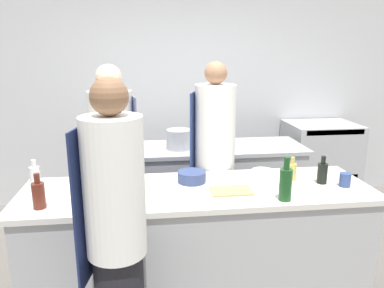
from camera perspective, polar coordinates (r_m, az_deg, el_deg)
name	(u,v)px	position (r m, az deg, el deg)	size (l,w,h in m)	color
wall_back	(174,91)	(4.74, -2.76, 8.05)	(8.00, 0.06, 2.80)	silver
prep_counter	(198,244)	(2.97, 0.89, -15.02)	(2.58, 0.78, 0.91)	#A8AAAF
pass_counter	(198,187)	(4.07, 0.90, -6.64)	(2.26, 0.70, 0.91)	#A8AAAF
oven_range	(319,163)	(5.02, 18.82, -2.74)	(0.83, 0.68, 1.02)	#A8AAAF
chef_at_prep_near	(116,239)	(2.16, -11.47, -13.94)	(0.37, 0.35, 1.78)	black
chef_at_stove	(114,167)	(3.39, -11.85, -3.45)	(0.41, 0.40, 1.79)	black
chef_at_pass_far	(214,165)	(3.33, 3.38, -3.18)	(0.41, 0.40, 1.81)	black
bottle_olive_oil	(39,194)	(2.61, -22.34, -7.13)	(0.08, 0.08, 0.24)	#5B2319
bottle_vinegar	(35,175)	(3.04, -22.82, -4.43)	(0.08, 0.08, 0.20)	silver
bottle_wine	(91,187)	(2.54, -15.14, -6.29)	(0.06, 0.06, 0.32)	#2D5175
bottle_cooking_oil	(292,171)	(3.03, 15.00, -3.99)	(0.07, 0.07, 0.19)	#B2A84C
bottle_sauce	(322,172)	(3.02, 19.25, -4.12)	(0.08, 0.08, 0.21)	black
bottle_water	(286,183)	(2.61, 14.07, -5.83)	(0.09, 0.09, 0.30)	#19471E
bowl_mixing_large	(147,186)	(2.74, -6.86, -6.31)	(0.25, 0.25, 0.08)	white
bowl_prep_small	(263,174)	(3.03, 10.72, -4.52)	(0.18, 0.18, 0.06)	white
bowl_ceramic_blue	(192,177)	(2.89, -0.04, -5.01)	(0.22, 0.22, 0.08)	navy
cup	(345,180)	(3.02, 22.29, -5.07)	(0.08, 0.08, 0.10)	#33477F
cutting_board	(231,191)	(2.73, 5.97, -7.11)	(0.30, 0.20, 0.01)	tan
stockpot	(179,139)	(3.83, -1.99, 0.73)	(0.26, 0.26, 0.20)	#A8AAAF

